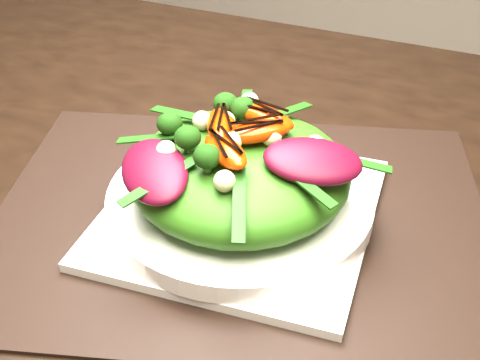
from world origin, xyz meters
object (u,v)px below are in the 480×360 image
at_px(dining_table, 35,144).
at_px(orange_segment, 241,122).
at_px(plate_base, 240,212).
at_px(lettuce_mound, 240,172).
at_px(placemat, 240,217).
at_px(salad_bowl, 240,200).

relative_size(dining_table, orange_segment, 23.70).
height_order(plate_base, lettuce_mound, lettuce_mound).
bearing_deg(placemat, dining_table, 169.38).
bearing_deg(salad_bowl, dining_table, 169.38).
bearing_deg(lettuce_mound, dining_table, 169.38).
height_order(dining_table, orange_segment, dining_table).
bearing_deg(orange_segment, placemat, -68.23).
distance_m(lettuce_mound, orange_segment, 0.05).
distance_m(plate_base, orange_segment, 0.10).
xyz_separation_m(dining_table, salad_bowl, (0.31, -0.06, 0.04)).
relative_size(plate_base, orange_segment, 3.88).
bearing_deg(placemat, orange_segment, 111.77).
height_order(placemat, lettuce_mound, lettuce_mound).
distance_m(dining_table, placemat, 0.31).
bearing_deg(orange_segment, dining_table, 172.57).
distance_m(dining_table, lettuce_mound, 0.32).
height_order(salad_bowl, orange_segment, orange_segment).
distance_m(placemat, plate_base, 0.01).
distance_m(salad_bowl, lettuce_mound, 0.03).
xyz_separation_m(salad_bowl, lettuce_mound, (0.00, 0.00, 0.03)).
relative_size(lettuce_mound, orange_segment, 3.20).
bearing_deg(orange_segment, plate_base, -68.23).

